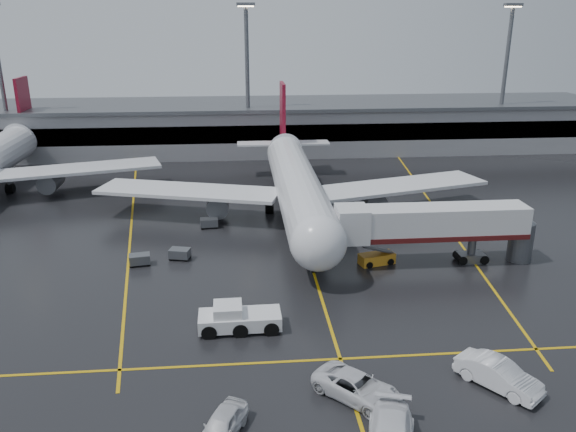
{
  "coord_description": "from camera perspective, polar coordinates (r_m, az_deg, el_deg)",
  "views": [
    {
      "loc": [
        -6.84,
        -56.88,
        23.12
      ],
      "look_at": [
        -2.0,
        -2.0,
        4.0
      ],
      "focal_mm": 35.71,
      "sensor_mm": 36.0,
      "label": 1
    }
  ],
  "objects": [
    {
      "name": "service_van_a",
      "position": [
        38.36,
        6.91,
        -16.56
      ],
      "size": [
        6.11,
        6.13,
        1.65
      ],
      "primitive_type": "imported",
      "rotation": [
        0.0,
        0.0,
        0.78
      ],
      "color": "silver",
      "rests_on": "ground"
    },
    {
      "name": "baggage_cart_b",
      "position": [
        58.38,
        -14.56,
        -4.18
      ],
      "size": [
        2.19,
        1.61,
        1.12
      ],
      "color": "#595B60",
      "rests_on": "ground"
    },
    {
      "name": "terminal",
      "position": [
        106.7,
        -1.3,
        8.99
      ],
      "size": [
        122.0,
        19.0,
        8.6
      ],
      "color": "gray",
      "rests_on": "ground"
    },
    {
      "name": "belt_loader",
      "position": [
        57.53,
        8.82,
        -4.2
      ],
      "size": [
        3.77,
        2.39,
        2.22
      ],
      "color": "orange",
      "rests_on": "ground"
    },
    {
      "name": "apron_line_centre",
      "position": [
        61.77,
        1.69,
        -2.84
      ],
      "size": [
        0.25,
        90.0,
        0.02
      ],
      "primitive_type": "cube",
      "color": "gold",
      "rests_on": "ground"
    },
    {
      "name": "baggage_cart_c",
      "position": [
        67.08,
        -7.85,
        -0.64
      ],
      "size": [
        2.11,
        1.48,
        1.12
      ],
      "color": "#595B60",
      "rests_on": "ground"
    },
    {
      "name": "light_mast_mid",
      "position": [
        99.27,
        -4.08,
        14.1
      ],
      "size": [
        3.0,
        1.2,
        25.45
      ],
      "color": "#595B60",
      "rests_on": "ground"
    },
    {
      "name": "service_van_c",
      "position": [
        41.4,
        20.21,
        -14.59
      ],
      "size": [
        5.03,
        5.73,
        1.88
      ],
      "primitive_type": "imported",
      "rotation": [
        0.0,
        0.0,
        0.65
      ],
      "color": "silver",
      "rests_on": "ground"
    },
    {
      "name": "apron_line_right",
      "position": [
        74.99,
        14.57,
        0.55
      ],
      "size": [
        7.57,
        69.64,
        0.02
      ],
      "primitive_type": "cube",
      "rotation": [
        0.0,
        0.0,
        -0.1
      ],
      "color": "gold",
      "rests_on": "ground"
    },
    {
      "name": "light_mast_left",
      "position": [
        106.34,
        -26.73,
        12.51
      ],
      "size": [
        3.0,
        1.2,
        25.45
      ],
      "color": "#595B60",
      "rests_on": "ground"
    },
    {
      "name": "service_van_d",
      "position": [
        35.53,
        -6.58,
        -19.97
      ],
      "size": [
        3.54,
        4.89,
        1.55
      ],
      "primitive_type": "imported",
      "rotation": [
        0.0,
        0.0,
        -0.43
      ],
      "color": "silver",
      "rests_on": "ground"
    },
    {
      "name": "apron_line_left",
      "position": [
        71.97,
        -15.29,
        -0.29
      ],
      "size": [
        9.99,
        69.35,
        0.02
      ],
      "primitive_type": "cube",
      "rotation": [
        0.0,
        0.0,
        0.14
      ],
      "color": "gold",
      "rests_on": "ground"
    },
    {
      "name": "jet_bridge",
      "position": [
        57.5,
        14.27,
        -0.97
      ],
      "size": [
        19.9,
        3.4,
        6.05
      ],
      "color": "silver",
      "rests_on": "ground"
    },
    {
      "name": "ground",
      "position": [
        61.78,
        1.69,
        -2.85
      ],
      "size": [
        220.0,
        220.0,
        0.0
      ],
      "primitive_type": "plane",
      "color": "black",
      "rests_on": "ground"
    },
    {
      "name": "light_mast_right",
      "position": [
        109.75,
        20.84,
        13.42
      ],
      "size": [
        3.0,
        1.2,
        25.45
      ],
      "color": "#595B60",
      "rests_on": "ground"
    },
    {
      "name": "pushback_tractor",
      "position": [
        45.49,
        -5.06,
        -10.17
      ],
      "size": [
        6.44,
        2.84,
        2.29
      ],
      "color": "silver",
      "rests_on": "ground"
    },
    {
      "name": "baggage_cart_a",
      "position": [
        58.88,
        -10.73,
        -3.67
      ],
      "size": [
        2.25,
        1.74,
        1.12
      ],
      "color": "#595B60",
      "rests_on": "ground"
    },
    {
      "name": "main_airliner",
      "position": [
        69.55,
        0.8,
        3.36
      ],
      "size": [
        48.8,
        45.6,
        14.1
      ],
      "color": "silver",
      "rests_on": "ground"
    },
    {
      "name": "apron_line_stop",
      "position": [
        42.39,
        5.23,
        -13.98
      ],
      "size": [
        60.0,
        0.25,
        0.02
      ],
      "primitive_type": "cube",
      "color": "gold",
      "rests_on": "ground"
    }
  ]
}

